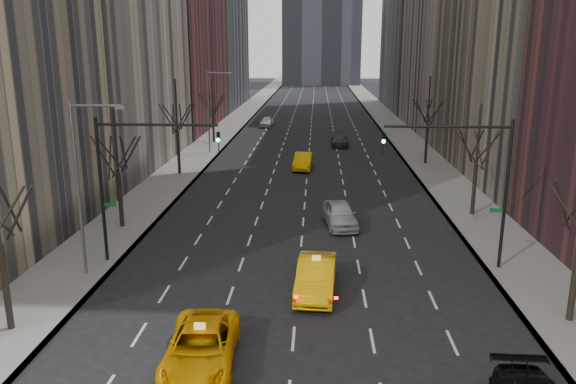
# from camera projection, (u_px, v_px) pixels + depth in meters

# --- Properties ---
(sidewalk_left) EXTENTS (4.50, 320.00, 0.15)m
(sidewalk_left) POSITION_uv_depth(u_px,v_px,m) (233.00, 123.00, 87.62)
(sidewalk_left) COLOR slate
(sidewalk_left) RESTS_ON ground
(sidewalk_right) EXTENTS (4.50, 320.00, 0.15)m
(sidewalk_right) POSITION_uv_depth(u_px,v_px,m) (391.00, 124.00, 86.40)
(sidewalk_right) COLOR slate
(sidewalk_right) RESTS_ON ground
(tree_lw_a) EXTENTS (3.36, 3.50, 8.28)m
(tree_lw_a) POSITION_uv_depth(u_px,v_px,m) (0.00, 245.00, 22.87)
(tree_lw_a) COLOR black
(tree_lw_a) RESTS_ON ground
(tree_lw_b) EXTENTS (3.36, 3.50, 7.82)m
(tree_lw_b) POSITION_uv_depth(u_px,v_px,m) (118.00, 174.00, 36.44)
(tree_lw_b) COLOR black
(tree_lw_b) RESTS_ON ground
(tree_lw_c) EXTENTS (3.36, 3.50, 8.74)m
(tree_lw_c) POSITION_uv_depth(u_px,v_px,m) (178.00, 132.00, 51.82)
(tree_lw_c) COLOR black
(tree_lw_c) RESTS_ON ground
(tree_lw_d) EXTENTS (3.36, 3.50, 7.36)m
(tree_lw_d) POSITION_uv_depth(u_px,v_px,m) (213.00, 115.00, 69.34)
(tree_lw_d) COLOR black
(tree_lw_d) RESTS_ON ground
(tree_rw_b) EXTENTS (3.36, 3.50, 7.82)m
(tree_rw_b) POSITION_uv_depth(u_px,v_px,m) (476.00, 165.00, 39.11)
(tree_rw_b) COLOR black
(tree_rw_b) RESTS_ON ground
(tree_rw_c) EXTENTS (3.36, 3.50, 8.74)m
(tree_rw_c) POSITION_uv_depth(u_px,v_px,m) (428.00, 125.00, 56.43)
(tree_rw_c) COLOR black
(tree_rw_c) RESTS_ON ground
(traffic_mast_left) EXTENTS (6.69, 0.39, 8.00)m
(traffic_mast_left) POSITION_uv_depth(u_px,v_px,m) (130.00, 167.00, 30.05)
(traffic_mast_left) COLOR black
(traffic_mast_left) RESTS_ON ground
(traffic_mast_right) EXTENTS (6.69, 0.39, 8.00)m
(traffic_mast_right) POSITION_uv_depth(u_px,v_px,m) (475.00, 170.00, 29.14)
(traffic_mast_right) COLOR black
(traffic_mast_right) RESTS_ON ground
(streetlight_near) EXTENTS (2.83, 0.22, 9.00)m
(streetlight_near) POSITION_uv_depth(u_px,v_px,m) (83.00, 172.00, 28.17)
(streetlight_near) COLOR slate
(streetlight_near) RESTS_ON ground
(streetlight_far) EXTENTS (2.83, 0.22, 9.00)m
(streetlight_far) POSITION_uv_depth(u_px,v_px,m) (211.00, 103.00, 62.00)
(streetlight_far) COLOR slate
(streetlight_far) RESTS_ON ground
(taxi_suv) EXTENTS (2.85, 5.70, 1.55)m
(taxi_suv) POSITION_uv_depth(u_px,v_px,m) (201.00, 347.00, 21.07)
(taxi_suv) COLOR #FFAF05
(taxi_suv) RESTS_ON ground
(taxi_sedan) EXTENTS (2.13, 5.29, 1.71)m
(taxi_sedan) POSITION_uv_depth(u_px,v_px,m) (316.00, 276.00, 27.39)
(taxi_sedan) COLOR #FFB105
(taxi_sedan) RESTS_ON ground
(silver_sedan_ahead) EXTENTS (2.61, 5.09, 1.66)m
(silver_sedan_ahead) POSITION_uv_depth(u_px,v_px,m) (340.00, 214.00, 37.60)
(silver_sedan_ahead) COLOR #A7AAAF
(silver_sedan_ahead) RESTS_ON ground
(far_taxi) EXTENTS (2.00, 4.92, 1.59)m
(far_taxi) POSITION_uv_depth(u_px,v_px,m) (303.00, 161.00, 55.20)
(far_taxi) COLOR #FEC305
(far_taxi) RESTS_ON ground
(far_suv_grey) EXTENTS (2.11, 5.12, 1.48)m
(far_suv_grey) POSITION_uv_depth(u_px,v_px,m) (340.00, 140.00, 68.12)
(far_suv_grey) COLOR #2F3035
(far_suv_grey) RESTS_ON ground
(far_car_white) EXTENTS (2.12, 4.40, 1.45)m
(far_car_white) POSITION_uv_depth(u_px,v_px,m) (267.00, 122.00, 84.26)
(far_car_white) COLOR silver
(far_car_white) RESTS_ON ground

